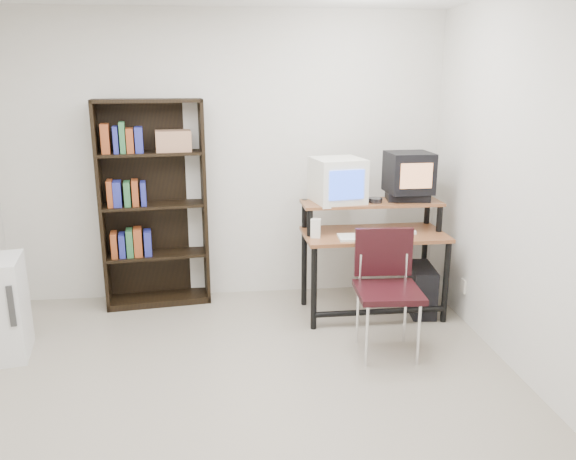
{
  "coord_description": "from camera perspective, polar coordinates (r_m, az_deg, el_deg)",
  "views": [
    {
      "loc": [
        0.01,
        -3.14,
        2.0
      ],
      "look_at": [
        0.48,
        1.1,
        0.85
      ],
      "focal_mm": 35.0,
      "sensor_mm": 36.0,
      "label": 1
    }
  ],
  "objects": [
    {
      "name": "computer_desk",
      "position": [
        4.87,
        8.65,
        -0.74
      ],
      "size": [
        1.21,
        0.62,
        0.98
      ],
      "rotation": [
        0.0,
        0.0,
        0.01
      ],
      "color": "brown",
      "rests_on": "floor"
    },
    {
      "name": "back_wall",
      "position": [
        5.19,
        -6.44,
        7.2
      ],
      "size": [
        4.0,
        0.01,
        2.6
      ],
      "primitive_type": "cube",
      "color": "silver",
      "rests_on": "floor"
    },
    {
      "name": "crt_tv",
      "position": [
        4.98,
        12.18,
        5.73
      ],
      "size": [
        0.38,
        0.38,
        0.35
      ],
      "rotation": [
        0.0,
        0.0,
        0.03
      ],
      "color": "black",
      "rests_on": "vcr"
    },
    {
      "name": "bookshelf",
      "position": [
        5.15,
        -13.55,
        2.77
      ],
      "size": [
        0.95,
        0.42,
        1.84
      ],
      "rotation": [
        0.0,
        0.0,
        0.13
      ],
      "color": "black",
      "rests_on": "floor"
    },
    {
      "name": "cd_spindle",
      "position": [
        4.86,
        8.86,
        2.93
      ],
      "size": [
        0.14,
        0.14,
        0.05
      ],
      "primitive_type": "cylinder",
      "rotation": [
        0.0,
        0.0,
        -0.14
      ],
      "color": "#26262B",
      "rests_on": "computer_desk"
    },
    {
      "name": "mouse",
      "position": [
        4.87,
        12.3,
        -0.28
      ],
      "size": [
        0.11,
        0.08,
        0.03
      ],
      "primitive_type": "cube",
      "rotation": [
        0.0,
        0.0,
        -0.2
      ],
      "color": "white",
      "rests_on": "mousepad"
    },
    {
      "name": "desk_speaker",
      "position": [
        4.64,
        2.82,
        0.1
      ],
      "size": [
        0.09,
        0.09,
        0.17
      ],
      "primitive_type": "cube",
      "rotation": [
        0.0,
        0.0,
        -0.22
      ],
      "color": "white",
      "rests_on": "computer_desk"
    },
    {
      "name": "mousepad",
      "position": [
        4.87,
        12.48,
        -0.51
      ],
      "size": [
        0.25,
        0.22,
        0.01
      ],
      "primitive_type": "cube",
      "rotation": [
        0.0,
        0.0,
        0.22
      ],
      "color": "black",
      "rests_on": "computer_desk"
    },
    {
      "name": "pc_tower",
      "position": [
        5.11,
        13.32,
        -5.88
      ],
      "size": [
        0.25,
        0.47,
        0.42
      ],
      "primitive_type": "cube",
      "rotation": [
        0.0,
        0.0,
        -0.11
      ],
      "color": "black",
      "rests_on": "floor"
    },
    {
      "name": "crt_monitor",
      "position": [
        4.83,
        5.06,
        5.0
      ],
      "size": [
        0.47,
        0.48,
        0.39
      ],
      "rotation": [
        0.0,
        0.0,
        0.18
      ],
      "color": "white",
      "rests_on": "computer_desk"
    },
    {
      "name": "right_wall",
      "position": [
        3.78,
        25.61,
        2.88
      ],
      "size": [
        0.01,
        4.0,
        2.6
      ],
      "primitive_type": "cube",
      "color": "silver",
      "rests_on": "floor"
    },
    {
      "name": "front_wall",
      "position": [
        1.34,
        -5.9,
        -16.77
      ],
      "size": [
        4.0,
        0.01,
        2.6
      ],
      "primitive_type": "cube",
      "color": "silver",
      "rests_on": "floor"
    },
    {
      "name": "floor",
      "position": [
        3.73,
        -5.73,
        -17.62
      ],
      "size": [
        4.0,
        4.0,
        0.01
      ],
      "primitive_type": "cube",
      "color": "#A19886",
      "rests_on": "ground"
    },
    {
      "name": "school_chair",
      "position": [
        4.25,
        9.97,
        -4.85
      ],
      "size": [
        0.49,
        0.49,
        0.92
      ],
      "rotation": [
        0.0,
        0.0,
        -0.05
      ],
      "color": "black",
      "rests_on": "floor"
    },
    {
      "name": "wall_outlet",
      "position": [
        5.02,
        17.38,
        -5.46
      ],
      "size": [
        0.02,
        0.08,
        0.12
      ],
      "primitive_type": "cube",
      "color": "beige",
      "rests_on": "right_wall"
    },
    {
      "name": "keyboard",
      "position": [
        4.66,
        8.02,
        -0.82
      ],
      "size": [
        0.48,
        0.23,
        0.03
      ],
      "primitive_type": "cube",
      "rotation": [
        0.0,
        0.0,
        -0.05
      ],
      "color": "white",
      "rests_on": "computer_desk"
    },
    {
      "name": "vcr",
      "position": [
        5.01,
        12.02,
        3.32
      ],
      "size": [
        0.4,
        0.31,
        0.08
      ],
      "primitive_type": "cube",
      "rotation": [
        0.0,
        0.0,
        -0.15
      ],
      "color": "black",
      "rests_on": "computer_desk"
    }
  ]
}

